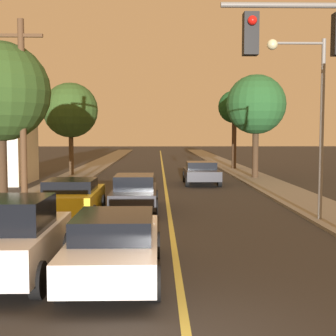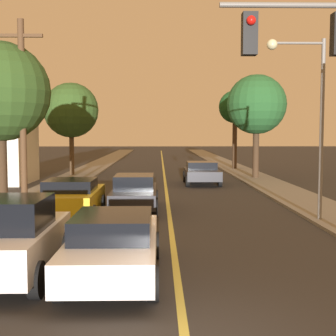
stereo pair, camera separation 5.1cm
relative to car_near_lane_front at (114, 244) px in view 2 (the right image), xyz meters
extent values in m
cube|color=#2D2B28|center=(1.35, 32.76, -0.73)|extent=(9.67, 80.00, 0.01)
cube|color=#D1C14C|center=(1.35, 32.76, -0.72)|extent=(0.16, 76.00, 0.00)
cube|color=gray|center=(-4.73, 32.76, -0.68)|extent=(2.50, 80.00, 0.12)
cube|color=gray|center=(7.44, 32.76, -0.68)|extent=(2.50, 80.00, 0.12)
cube|color=white|center=(0.00, 0.04, -0.10)|extent=(1.81, 4.69, 0.59)
cube|color=black|center=(0.00, -0.15, 0.43)|extent=(1.59, 2.11, 0.47)
cylinder|color=black|center=(-0.86, 1.50, -0.40)|extent=(0.22, 0.67, 0.67)
cylinder|color=black|center=(0.86, 1.50, -0.40)|extent=(0.22, 0.67, 0.67)
cylinder|color=black|center=(-0.86, -1.41, -0.40)|extent=(0.22, 0.67, 0.67)
cylinder|color=black|center=(0.86, -1.41, -0.40)|extent=(0.22, 0.67, 0.67)
cube|color=black|center=(0.00, 8.63, -0.12)|extent=(1.71, 4.47, 0.56)
cube|color=black|center=(0.00, 8.45, 0.44)|extent=(1.50, 2.01, 0.56)
cylinder|color=black|center=(-0.81, 10.02, -0.41)|extent=(0.22, 0.66, 0.66)
cylinder|color=black|center=(0.81, 10.02, -0.41)|extent=(0.22, 0.66, 0.66)
cylinder|color=black|center=(-0.81, 7.25, -0.41)|extent=(0.22, 0.66, 0.66)
cylinder|color=black|center=(0.81, 7.25, -0.41)|extent=(0.22, 0.66, 0.66)
cube|color=white|center=(-2.13, -0.04, 0.00)|extent=(1.70, 3.92, 0.75)
cube|color=black|center=(-2.13, -0.19, 0.69)|extent=(1.50, 1.76, 0.65)
cylinder|color=black|center=(-1.32, 1.18, -0.38)|extent=(0.22, 0.72, 0.72)
cylinder|color=black|center=(-1.32, -1.25, -0.38)|extent=(0.22, 0.72, 0.72)
cube|color=gold|center=(-2.13, 6.65, -0.02)|extent=(1.89, 4.13, 0.70)
cube|color=black|center=(-2.13, 6.49, 0.53)|extent=(1.66, 1.86, 0.41)
cylinder|color=black|center=(-3.02, 7.93, -0.37)|extent=(0.22, 0.74, 0.74)
cylinder|color=black|center=(-1.23, 7.93, -0.37)|extent=(0.22, 0.74, 0.74)
cylinder|color=black|center=(-3.02, 5.37, -0.37)|extent=(0.22, 0.74, 0.74)
cylinder|color=black|center=(-1.23, 5.37, -0.37)|extent=(0.22, 0.74, 0.74)
cube|color=black|center=(3.53, 18.01, -0.10)|extent=(1.96, 4.12, 0.56)
cube|color=black|center=(3.53, 18.18, 0.40)|extent=(1.73, 1.85, 0.44)
cylinder|color=black|center=(4.46, 16.74, -0.38)|extent=(0.22, 0.71, 0.71)
cylinder|color=black|center=(2.60, 16.74, -0.38)|extent=(0.22, 0.71, 0.71)
cylinder|color=black|center=(4.46, 19.29, -0.38)|extent=(0.22, 0.71, 0.71)
cylinder|color=black|center=(2.60, 19.29, -0.38)|extent=(0.22, 0.71, 0.71)
cylinder|color=slate|center=(4.43, 0.34, 5.09)|extent=(4.32, 0.12, 0.12)
cube|color=black|center=(2.92, 0.34, 4.48)|extent=(0.32, 0.28, 0.90)
sphere|color=red|center=(2.92, 0.16, 4.72)|extent=(0.20, 0.20, 0.20)
cylinder|color=slate|center=(6.54, 6.09, 2.46)|extent=(0.14, 0.14, 6.15)
cylinder|color=slate|center=(5.66, 6.09, 5.38)|extent=(1.75, 0.09, 0.09)
sphere|color=beige|center=(4.79, 6.09, 5.33)|extent=(0.36, 0.36, 0.36)
cylinder|color=#513823|center=(-4.08, 7.66, 2.95)|extent=(0.24, 0.24, 7.13)
cube|color=#513823|center=(-4.08, 7.66, 5.91)|extent=(1.60, 0.12, 0.12)
cylinder|color=#3D2B1C|center=(-5.07, 8.21, 0.99)|extent=(0.38, 0.38, 3.22)
sphere|color=#2D4C1E|center=(-5.07, 8.21, 3.93)|extent=(3.78, 3.78, 3.78)
cylinder|color=#4C3823|center=(-5.26, 23.61, 0.99)|extent=(0.33, 0.33, 3.22)
sphere|color=#2D4C1E|center=(-5.26, 23.61, 3.96)|extent=(3.88, 3.88, 3.88)
cylinder|color=#3D2B1C|center=(7.28, 29.00, 1.47)|extent=(0.38, 0.38, 4.18)
sphere|color=#19471E|center=(7.28, 29.00, 4.51)|extent=(2.70, 2.70, 2.70)
cylinder|color=#3D2B1C|center=(7.43, 21.16, 1.12)|extent=(0.41, 0.41, 3.47)
sphere|color=#235628|center=(7.43, 21.16, 4.24)|extent=(3.94, 3.94, 3.94)
camera|label=1|loc=(0.92, -9.83, 2.36)|focal=50.00mm
camera|label=2|loc=(0.97, -9.83, 2.36)|focal=50.00mm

